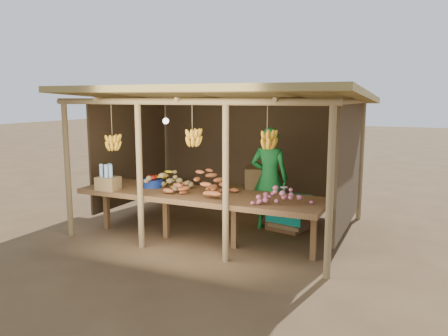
% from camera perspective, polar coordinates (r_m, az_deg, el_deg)
% --- Properties ---
extents(ground, '(60.00, 60.00, 0.00)m').
position_cam_1_polar(ground, '(7.79, 0.00, -7.65)').
color(ground, brown).
rests_on(ground, ground).
extents(stall_structure, '(4.70, 3.50, 2.43)m').
position_cam_1_polar(stall_structure, '(7.39, -0.22, 6.52)').
color(stall_structure, olive).
rests_on(stall_structure, ground).
extents(counter, '(3.90, 1.05, 0.80)m').
position_cam_1_polar(counter, '(6.77, -3.31, -3.77)').
color(counter, brown).
rests_on(counter, ground).
extents(potato_heap, '(1.00, 0.74, 0.36)m').
position_cam_1_polar(potato_heap, '(7.10, -7.75, -1.24)').
color(potato_heap, '#9A844F').
rests_on(potato_heap, counter).
extents(sweet_potato_heap, '(1.05, 0.82, 0.36)m').
position_cam_1_polar(sweet_potato_heap, '(6.69, -3.15, -1.85)').
color(sweet_potato_heap, '#B65D2E').
rests_on(sweet_potato_heap, counter).
extents(onion_heap, '(0.77, 0.49, 0.35)m').
position_cam_1_polar(onion_heap, '(6.04, 7.53, -3.12)').
color(onion_heap, '#BA5A71').
rests_on(onion_heap, counter).
extents(banana_pile, '(0.65, 0.52, 0.35)m').
position_cam_1_polar(banana_pile, '(7.39, -7.19, -0.88)').
color(banana_pile, yellow).
rests_on(banana_pile, counter).
extents(tomato_basin, '(0.35, 0.35, 0.18)m').
position_cam_1_polar(tomato_basin, '(7.30, -9.33, -1.84)').
color(tomato_basin, navy).
rests_on(tomato_basin, counter).
extents(bottle_box, '(0.35, 0.28, 0.42)m').
position_cam_1_polar(bottle_box, '(7.17, -14.91, -1.52)').
color(bottle_box, olive).
rests_on(bottle_box, counter).
extents(vendor, '(0.69, 0.49, 1.77)m').
position_cam_1_polar(vendor, '(7.51, 5.94, -1.39)').
color(vendor, '#1B7C31').
rests_on(vendor, ground).
extents(tarp_crate, '(0.76, 0.70, 0.78)m').
position_cam_1_polar(tarp_crate, '(7.62, 8.29, -5.63)').
color(tarp_crate, brown).
rests_on(tarp_crate, ground).
extents(carton_stack, '(1.26, 0.60, 0.87)m').
position_cam_1_polar(carton_stack, '(8.76, 3.32, -3.17)').
color(carton_stack, olive).
rests_on(carton_stack, ground).
extents(burlap_sacks, '(0.83, 0.44, 0.59)m').
position_cam_1_polar(burlap_sacks, '(9.45, -5.68, -3.08)').
color(burlap_sacks, '#4D3A23').
rests_on(burlap_sacks, ground).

